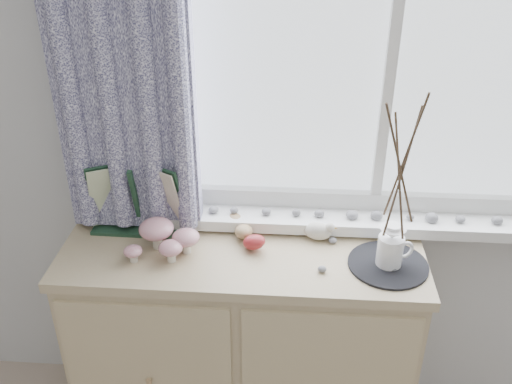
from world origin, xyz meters
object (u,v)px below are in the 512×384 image
Objects in this scene: sideboard at (243,345)px; toadstool_cluster at (164,237)px; twig_pitcher at (402,166)px; botanical_book at (135,202)px.

sideboard is 5.11× the size of toadstool_cluster.
twig_pitcher is (0.72, -0.02, 0.29)m from toadstool_cluster.
botanical_book is 0.62× the size of twig_pitcher.
sideboard is at bearing 6.05° from toadstool_cluster.
sideboard is 0.91m from twig_pitcher.
sideboard is at bearing 153.12° from twig_pitcher.
toadstool_cluster is 0.78m from twig_pitcher.
botanical_book is 0.87m from twig_pitcher.
toadstool_cluster is at bearing -173.95° from sideboard.
sideboard is 1.95× the size of twig_pitcher.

